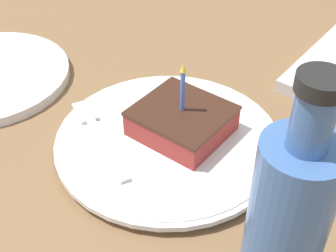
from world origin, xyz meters
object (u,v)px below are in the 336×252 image
at_px(cake_slice, 182,120).
at_px(plate, 168,141).
at_px(fork, 97,132).
at_px(bottle, 288,218).

bearing_deg(cake_slice, plate, 159.32).
distance_m(fork, bottle, 0.29).
bearing_deg(plate, cake_slice, -20.68).
bearing_deg(cake_slice, fork, 130.50).
xyz_separation_m(plate, cake_slice, (0.02, -0.01, 0.03)).
relative_size(fork, bottle, 0.66).
bearing_deg(fork, bottle, -98.84).
height_order(plate, fork, fork).
height_order(plate, bottle, bottle).
relative_size(cake_slice, bottle, 0.47).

